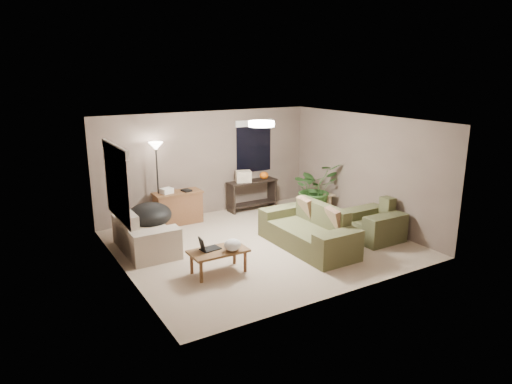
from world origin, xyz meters
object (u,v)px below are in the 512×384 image
main_sofa (309,233)px  cat_scratching_post (329,206)px  armchair (374,225)px  papasan_chair (150,219)px  console_table (252,193)px  floor_lamp (156,156)px  desk (178,208)px  loveseat (144,236)px  coffee_table (218,253)px  houseplant (315,194)px

main_sofa → cat_scratching_post: 2.30m
armchair → papasan_chair: (-4.04, 2.31, 0.17)m
console_table → floor_lamp: (-2.43, 0.01, 1.16)m
desk → floor_lamp: (-0.41, 0.09, 1.22)m
floor_lamp → cat_scratching_post: 4.30m
armchair → desk: size_ratio=0.91×
papasan_chair → armchair: bearing=-29.8°
main_sofa → cat_scratching_post: main_sofa is taller
console_table → loveseat: bearing=-157.8°
coffee_table → desk: (0.39, 2.88, 0.02)m
houseplant → cat_scratching_post: (0.24, -0.27, -0.28)m
papasan_chair → houseplant: 4.10m
loveseat → coffee_table: loveseat is taller
armchair → coffee_table: (-3.53, 0.17, 0.06)m
floor_lamp → console_table: bearing=-0.3°
console_table → houseplant: size_ratio=1.03×
cat_scratching_post → armchair: bearing=-99.2°
armchair → loveseat: bearing=157.2°
coffee_table → console_table: 3.82m
loveseat → cat_scratching_post: size_ratio=3.20×
loveseat → floor_lamp: bearing=59.5°
houseplant → desk: bearing=163.1°
loveseat → console_table: 3.47m
coffee_table → cat_scratching_post: 4.17m
loveseat → papasan_chair: 0.59m
papasan_chair → houseplant: houseplant is taller
main_sofa → desk: size_ratio=2.00×
armchair → papasan_chair: bearing=150.2°
floor_lamp → houseplant: (3.61, -1.06, -1.11)m
papasan_chair → floor_lamp: 1.49m
loveseat → papasan_chair: size_ratio=1.60×
console_table → houseplant: (1.17, -1.05, 0.05)m
armchair → papasan_chair: 4.66m
armchair → floor_lamp: 4.92m
armchair → desk: bearing=135.8°
loveseat → console_table: loveseat is taller
cat_scratching_post → houseplant: bearing=132.2°
console_table → houseplant: bearing=-41.7°
main_sofa → console_table: 2.83m
desk → papasan_chair: size_ratio=1.10×
desk → console_table: 2.02m
desk → cat_scratching_post: size_ratio=2.20×
desk → papasan_chair: (-0.90, -0.74, 0.09)m
console_table → cat_scratching_post: 1.94m
armchair → cat_scratching_post: size_ratio=2.00×
armchair → cat_scratching_post: (0.30, 1.82, -0.08)m
main_sofa → papasan_chair: 3.27m
armchair → main_sofa: bearing=167.3°
armchair → houseplant: houseplant is taller
armchair → cat_scratching_post: 1.84m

